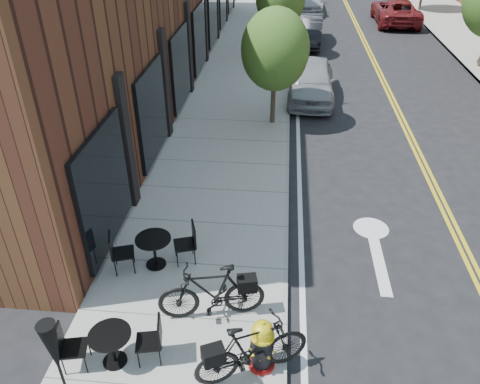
{
  "coord_description": "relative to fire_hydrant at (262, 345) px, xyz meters",
  "views": [
    {
      "loc": [
        -0.32,
        -5.99,
        6.88
      ],
      "look_at": [
        -1.17,
        3.06,
        1.0
      ],
      "focal_mm": 35.0,
      "sensor_mm": 36.0,
      "label": 1
    }
  ],
  "objects": [
    {
      "name": "ground",
      "position": [
        0.44,
        0.92,
        -0.61
      ],
      "size": [
        120.0,
        120.0,
        0.0
      ],
      "primitive_type": "plane",
      "color": "black",
      "rests_on": "ground"
    },
    {
      "name": "sidewalk_near",
      "position": [
        -1.56,
        10.92,
        -0.55
      ],
      "size": [
        4.0,
        70.0,
        0.12
      ],
      "primitive_type": "cube",
      "color": "#9E9B93",
      "rests_on": "ground"
    },
    {
      "name": "tree_near_a",
      "position": [
        -0.16,
        9.92,
        1.99
      ],
      "size": [
        2.2,
        2.2,
        3.81
      ],
      "color": "#382B1E",
      "rests_on": "sidewalk_near"
    },
    {
      "name": "fire_hydrant",
      "position": [
        0.0,
        0.0,
        0.0
      ],
      "size": [
        0.49,
        0.49,
        1.04
      ],
      "rotation": [
        0.0,
        0.0,
        -0.07
      ],
      "color": "maroon",
      "rests_on": "sidewalk_near"
    },
    {
      "name": "bicycle_left",
      "position": [
        -0.98,
        1.02,
        0.1
      ],
      "size": [
        2.05,
        0.96,
        1.19
      ],
      "primitive_type": "imported",
      "rotation": [
        0.0,
        0.0,
        -1.36
      ],
      "color": "black",
      "rests_on": "sidewalk_near"
    },
    {
      "name": "bicycle_right",
      "position": [
        -0.15,
        -0.17,
        0.09
      ],
      "size": [
        2.0,
        1.32,
        1.17
      ],
      "primitive_type": "imported",
      "rotation": [
        0.0,
        0.0,
        2.0
      ],
      "color": "black",
      "rests_on": "sidewalk_near"
    },
    {
      "name": "bistro_set_b",
      "position": [
        -2.49,
        -0.17,
        -0.05
      ],
      "size": [
        1.68,
        0.84,
        0.89
      ],
      "rotation": [
        0.0,
        0.0,
        0.2
      ],
      "color": "black",
      "rests_on": "sidewalk_near"
    },
    {
      "name": "bistro_set_c",
      "position": [
        -2.39,
        2.31,
        -0.03
      ],
      "size": [
        1.77,
        0.95,
        0.93
      ],
      "rotation": [
        0.0,
        0.0,
        0.31
      ],
      "color": "black",
      "rests_on": "sidewalk_near"
    },
    {
      "name": "patio_umbrella",
      "position": [
        -2.7,
        -1.3,
        1.07
      ],
      "size": [
        0.35,
        0.35,
        2.18
      ],
      "color": "black",
      "rests_on": "sidewalk_near"
    },
    {
      "name": "parked_car_a",
      "position": [
        1.24,
        12.52,
        0.12
      ],
      "size": [
        1.92,
        4.37,
        1.46
      ],
      "primitive_type": "imported",
      "rotation": [
        0.0,
        0.0,
        -0.04
      ],
      "color": "#94969C",
      "rests_on": "ground"
    },
    {
      "name": "parked_car_b",
      "position": [
        1.3,
        20.3,
        0.09
      ],
      "size": [
        1.79,
        4.39,
        1.42
      ],
      "primitive_type": "imported",
      "rotation": [
        0.0,
        0.0,
        -0.07
      ],
      "color": "black",
      "rests_on": "ground"
    },
    {
      "name": "parked_car_far",
      "position": [
        6.74,
        25.37,
        0.12
      ],
      "size": [
        2.5,
        5.29,
        1.46
      ],
      "primitive_type": "imported",
      "rotation": [
        0.0,
        0.0,
        3.13
      ],
      "color": "maroon",
      "rests_on": "ground"
    }
  ]
}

